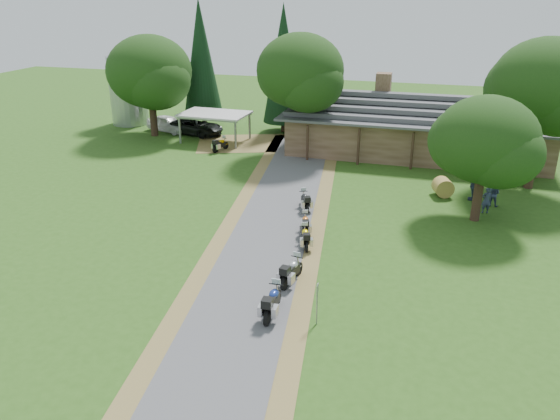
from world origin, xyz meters
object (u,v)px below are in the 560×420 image
(car_dark_suv, at_px, (196,122))
(motorcycle_row_a, at_px, (273,300))
(motorcycle_row_c, at_px, (305,236))
(silo, at_px, (128,88))
(carport, at_px, (215,127))
(lodge, at_px, (417,124))
(car_white_sedan, at_px, (168,122))
(motorcycle_row_e, at_px, (305,200))
(motorcycle_carport_a, at_px, (220,144))
(motorcycle_row_b, at_px, (292,270))
(hay_bale, at_px, (443,187))
(motorcycle_row_d, at_px, (305,223))

(car_dark_suv, bearing_deg, motorcycle_row_a, -136.11)
(motorcycle_row_c, bearing_deg, silo, 27.44)
(carport, distance_m, car_dark_suv, 3.22)
(lodge, xyz_separation_m, motorcycle_row_a, (-4.20, -26.23, -1.77))
(carport, relative_size, motorcycle_row_c, 3.41)
(car_white_sedan, bearing_deg, motorcycle_row_e, -114.56)
(car_dark_suv, height_order, motorcycle_row_a, car_dark_suv)
(motorcycle_row_c, bearing_deg, motorcycle_carport_a, 16.42)
(motorcycle_row_e, relative_size, motorcycle_carport_a, 0.99)
(motorcycle_row_b, height_order, motorcycle_row_e, motorcycle_row_b)
(lodge, xyz_separation_m, carport, (-17.15, -1.18, -1.19))
(silo, height_order, motorcycle_row_b, silo)
(car_dark_suv, bearing_deg, motorcycle_row_b, -133.16)
(motorcycle_row_a, height_order, hay_bale, motorcycle_row_a)
(motorcycle_row_e, bearing_deg, car_white_sedan, 23.12)
(motorcycle_row_a, distance_m, hay_bale, 17.77)
(car_dark_suv, bearing_deg, hay_bale, -101.26)
(car_dark_suv, xyz_separation_m, motorcycle_row_b, (15.72, -24.01, -0.46))
(silo, distance_m, motorcycle_carport_a, 14.31)
(silo, bearing_deg, car_white_sedan, -20.37)
(lodge, bearing_deg, motorcycle_row_a, -99.10)
(motorcycle_row_b, distance_m, motorcycle_row_d, 5.58)
(car_white_sedan, height_order, motorcycle_row_b, car_white_sedan)
(lodge, bearing_deg, hay_bale, -76.28)
(motorcycle_row_e, bearing_deg, motorcycle_row_d, 169.11)
(carport, relative_size, hay_bale, 4.82)
(car_white_sedan, bearing_deg, car_dark_suv, -76.56)
(motorcycle_row_c, xyz_separation_m, motorcycle_row_e, (-1.28, 5.07, 0.02))
(lodge, height_order, carport, lodge)
(motorcycle_row_b, xyz_separation_m, motorcycle_row_c, (-0.31, 3.87, -0.07))
(hay_bale, bearing_deg, car_white_sedan, 157.31)
(car_white_sedan, relative_size, motorcycle_row_e, 3.26)
(silo, bearing_deg, hay_bale, -22.30)
(motorcycle_row_a, bearing_deg, car_dark_suv, 28.83)
(motorcycle_row_c, distance_m, hay_bale, 11.96)
(hay_bale, bearing_deg, motorcycle_row_b, -115.38)
(motorcycle_row_e, bearing_deg, silo, 27.22)
(car_white_sedan, height_order, motorcycle_row_a, car_white_sedan)
(motorcycle_row_b, bearing_deg, car_white_sedan, 47.20)
(motorcycle_row_c, bearing_deg, hay_bale, -53.77)
(motorcycle_row_b, xyz_separation_m, motorcycle_row_d, (-0.73, 5.53, -0.07))
(motorcycle_row_c, bearing_deg, motorcycle_row_d, -4.90)
(car_white_sedan, relative_size, hay_bale, 4.75)
(lodge, distance_m, hay_bale, 10.17)
(lodge, distance_m, carport, 17.24)
(car_white_sedan, distance_m, motorcycle_row_a, 32.77)
(motorcycle_row_c, relative_size, motorcycle_row_e, 0.97)
(carport, bearing_deg, lodge, 5.74)
(motorcycle_row_d, bearing_deg, car_dark_suv, 23.42)
(motorcycle_row_d, height_order, hay_bale, hay_bale)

